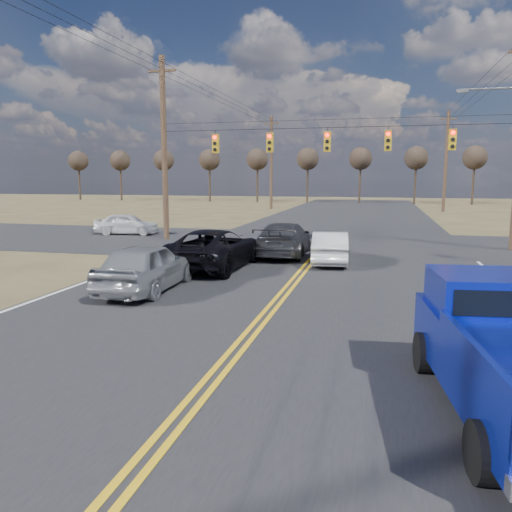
% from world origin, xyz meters
% --- Properties ---
extents(ground, '(160.00, 160.00, 0.00)m').
position_xyz_m(ground, '(0.00, 0.00, 0.00)').
color(ground, brown).
rests_on(ground, ground).
extents(road_main, '(14.00, 120.00, 0.02)m').
position_xyz_m(road_main, '(0.00, 10.00, 0.00)').
color(road_main, '#28282B').
rests_on(road_main, ground).
extents(road_cross, '(120.00, 12.00, 0.02)m').
position_xyz_m(road_cross, '(0.00, 18.00, 0.00)').
color(road_cross, '#28282B').
rests_on(road_cross, ground).
extents(signal_gantry, '(19.60, 4.83, 10.00)m').
position_xyz_m(signal_gantry, '(0.50, 17.79, 5.06)').
color(signal_gantry, '#473323').
rests_on(signal_gantry, ground).
extents(utility_poles, '(19.60, 58.32, 10.00)m').
position_xyz_m(utility_poles, '(0.00, 17.00, 5.23)').
color(utility_poles, '#473323').
rests_on(utility_poles, ground).
extents(treeline, '(87.00, 117.80, 7.40)m').
position_xyz_m(treeline, '(0.00, 26.96, 5.70)').
color(treeline, '#33261C').
rests_on(treeline, ground).
extents(pickup_truck, '(2.54, 5.34, 1.93)m').
position_xyz_m(pickup_truck, '(4.69, -0.36, 0.94)').
color(pickup_truck, black).
rests_on(pickup_truck, ground).
extents(silver_suv, '(1.95, 4.59, 1.55)m').
position_xyz_m(silver_suv, '(-4.28, 5.88, 0.77)').
color(silver_suv, gray).
rests_on(silver_suv, ground).
extents(black_suv, '(2.73, 5.61, 1.54)m').
position_xyz_m(black_suv, '(-3.47, 10.09, 0.77)').
color(black_suv, black).
rests_on(black_suv, ground).
extents(white_car_queue, '(1.77, 4.14, 1.33)m').
position_xyz_m(white_car_queue, '(0.80, 12.29, 0.66)').
color(white_car_queue, silver).
rests_on(white_car_queue, ground).
extents(dgrey_car_queue, '(2.16, 5.19, 1.50)m').
position_xyz_m(dgrey_car_queue, '(-1.39, 13.84, 0.75)').
color(dgrey_car_queue, '#323237').
rests_on(dgrey_car_queue, ground).
extents(cross_car_west, '(2.17, 4.08, 1.32)m').
position_xyz_m(cross_car_west, '(-12.37, 19.65, 0.66)').
color(cross_car_west, white).
rests_on(cross_car_west, ground).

